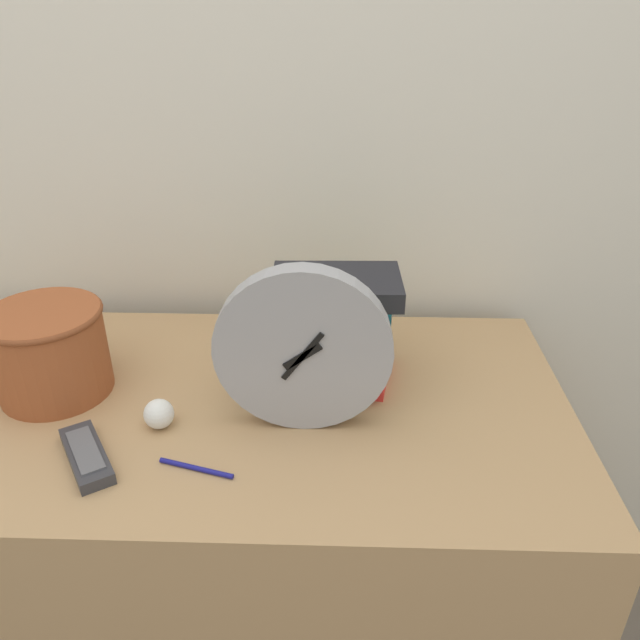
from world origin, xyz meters
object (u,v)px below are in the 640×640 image
Objects in this scene: tv_remote at (86,455)px; crumpled_paper_ball at (159,414)px; pen at (196,468)px; basket at (49,349)px; desk_clock at (303,350)px; book_stack at (332,328)px.

tv_remote is 0.13m from crumpled_paper_ball.
crumpled_paper_ball is at bearing 128.00° from pen.
basket is 4.07× the size of crumpled_paper_ball.
desk_clock is at bearing 17.64° from tv_remote.
desk_clock reaches higher than tv_remote.
crumpled_paper_ball is at bearing -148.81° from book_stack.
book_stack is at bearing 34.82° from tv_remote.
desk_clock reaches higher than book_stack.
crumpled_paper_ball is (0.21, -0.10, -0.06)m from basket.
desk_clock is 5.68× the size of crumpled_paper_ball.
basket is 0.37m from pen.
tv_remote is 0.17m from pen.
book_stack reaches higher than pen.
crumpled_paper_ball is at bearing -24.96° from basket.
crumpled_paper_ball is (-0.28, -0.17, -0.07)m from book_stack.
tv_remote is at bearing -135.77° from crumpled_paper_ball.
basket reaches higher than tv_remote.
desk_clock is 0.24m from pen.
basket is at bearing -171.73° from book_stack.
desk_clock is 1.84× the size of tv_remote.
pen is (0.17, -0.02, -0.01)m from tv_remote.
crumpled_paper_ball is (0.09, 0.09, 0.01)m from tv_remote.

